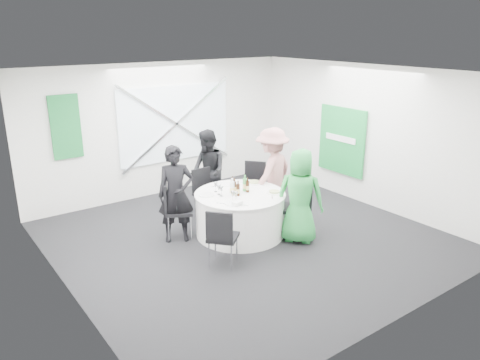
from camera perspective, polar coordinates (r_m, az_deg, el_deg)
floor at (r=8.13m, az=0.84°, el=-7.07°), size 6.00×6.00×0.00m
ceiling at (r=7.39m, az=0.94°, el=13.00°), size 6.00×6.00×0.00m
wall_back at (r=10.13m, az=-9.46°, el=6.11°), size 6.00×0.00×6.00m
wall_front at (r=5.67m, az=19.54°, el=-4.22°), size 6.00×0.00×6.00m
wall_left at (r=6.38m, az=-21.17°, el=-1.96°), size 0.00×6.00×6.00m
wall_right at (r=9.70m, az=15.24°, el=5.20°), size 0.00×6.00×6.00m
window_panel at (r=10.21m, az=-7.88°, el=6.86°), size 2.60×0.03×1.60m
window_brace_a at (r=10.17m, az=-7.77°, el=6.82°), size 2.63×0.05×1.84m
window_brace_b at (r=10.17m, az=-7.77°, el=6.82°), size 2.63×0.05×1.84m
green_banner at (r=9.31m, az=-20.47°, el=6.08°), size 0.55×0.04×1.20m
green_sign at (r=10.07m, az=12.28°, el=4.71°), size 0.05×1.20×1.40m
banquet_table at (r=8.12m, az=0.00°, el=-4.16°), size 1.56×1.56×0.76m
chair_back at (r=8.87m, az=-4.32°, el=-1.11°), size 0.44×0.45×0.93m
chair_back_left at (r=8.00m, az=-8.11°, el=-3.10°), size 0.62×0.62×1.00m
chair_back_right at (r=9.16m, az=1.72°, el=-0.31°), size 0.62×0.62×0.97m
chair_front_right at (r=8.09m, az=7.49°, el=-2.69°), size 0.66×0.65×1.03m
chair_front_left at (r=6.97m, az=-2.28°, el=-6.58°), size 0.60×0.60×0.93m
person_man_back_left at (r=7.83m, az=-7.81°, el=-1.74°), size 0.71×0.61×1.65m
person_man_back at (r=9.05m, az=-3.92°, el=1.05°), size 0.53×0.84×1.62m
person_woman_pink at (r=8.79m, az=3.91°, el=0.87°), size 1.22×0.85×1.72m
person_woman_green at (r=7.79m, az=7.32°, el=-1.98°), size 0.89×0.93×1.60m
plate_back at (r=8.42m, az=-1.95°, el=-0.53°), size 0.29×0.29×0.01m
plate_back_left at (r=7.91m, az=-4.11°, el=-1.83°), size 0.26×0.26×0.01m
plate_back_right at (r=8.51m, az=1.73°, el=-0.29°), size 0.29×0.29×0.04m
plate_front_right at (r=8.01m, az=4.21°, el=-1.50°), size 0.27×0.27×0.04m
plate_front_left at (r=7.53m, az=-0.86°, el=-2.82°), size 0.28×0.28×0.01m
napkin at (r=7.46m, az=-0.32°, el=-2.78°), size 0.18×0.14×0.05m
beer_bottle_a at (r=7.95m, az=-0.67°, el=-0.93°), size 0.06×0.06×0.27m
beer_bottle_b at (r=8.06m, az=-0.92°, el=-0.68°), size 0.06×0.06×0.27m
beer_bottle_c at (r=8.01m, az=0.93°, el=-0.81°), size 0.06×0.06×0.26m
beer_bottle_d at (r=7.84m, az=-0.24°, el=-1.22°), size 0.06×0.06×0.27m
green_water_bottle at (r=8.07m, az=0.60°, el=-0.59°), size 0.08×0.08×0.29m
clear_water_bottle at (r=7.85m, az=-0.96°, el=-1.07°), size 0.08×0.08×0.30m
wine_glass_a at (r=8.04m, az=-2.99°, el=-0.59°), size 0.07×0.07×0.17m
wine_glass_b at (r=7.60m, az=-0.90°, el=-1.68°), size 0.07×0.07×0.17m
wine_glass_c at (r=7.90m, az=-2.59°, el=-0.93°), size 0.07×0.07×0.17m
wine_glass_d at (r=7.82m, az=-2.29°, el=-1.11°), size 0.07×0.07×0.17m
wine_glass_e at (r=7.56m, az=-0.50°, el=-1.79°), size 0.07×0.07×0.17m
fork_a at (r=8.52m, az=-0.89°, el=-0.35°), size 0.15×0.03×0.01m
knife_a at (r=8.34m, az=-3.04°, el=-0.77°), size 0.15×0.02×0.01m
fork_b at (r=7.81m, az=3.94°, el=-2.13°), size 0.11×0.12×0.01m
knife_b at (r=8.08m, az=4.05°, el=-1.43°), size 0.12×0.12×0.01m
fork_c at (r=8.41m, az=2.53°, el=-0.61°), size 0.09×0.14×0.01m
knife_c at (r=8.53m, az=0.45°, el=-0.33°), size 0.09×0.14×0.01m
fork_d at (r=7.53m, az=-2.35°, el=-2.86°), size 0.11×0.13×0.01m
knife_d at (r=7.45m, az=0.45°, el=-3.10°), size 0.11×0.12×0.01m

